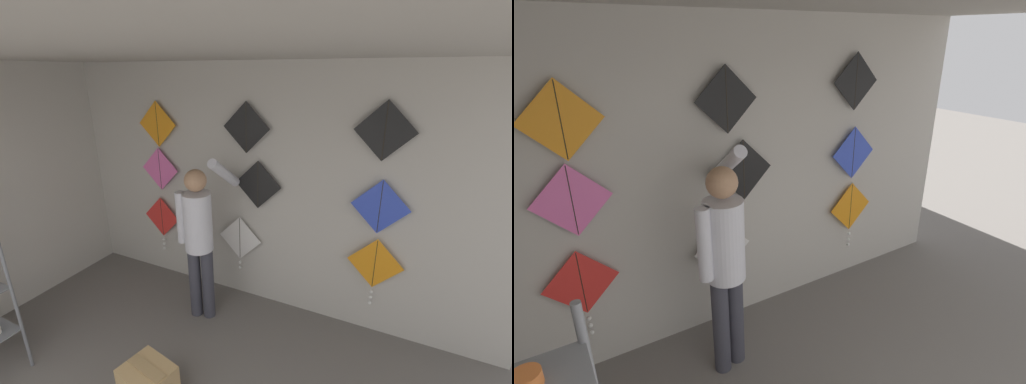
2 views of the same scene
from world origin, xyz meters
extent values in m
cube|color=#BCB7AD|center=(0.00, 3.54, 1.40)|extent=(5.58, 0.06, 2.80)
cylinder|color=orange|center=(-1.52, 1.47, 1.80)|extent=(0.08, 0.08, 0.04)
cylinder|color=#383842|center=(-0.37, 2.90, 0.43)|extent=(0.14, 0.14, 0.86)
cylinder|color=#383842|center=(-0.22, 2.94, 0.43)|extent=(0.14, 0.14, 0.86)
cylinder|color=silver|center=(-0.30, 2.92, 1.18)|extent=(0.30, 0.30, 0.64)
sphere|color=tan|center=(-0.30, 2.92, 1.64)|extent=(0.23, 0.23, 0.23)
cylinder|color=silver|center=(-0.48, 2.87, 1.22)|extent=(0.11, 0.11, 0.57)
cylinder|color=silver|center=(-0.12, 3.20, 1.67)|extent=(0.11, 0.53, 0.42)
cube|color=red|center=(-1.27, 3.45, 0.85)|extent=(0.55, 0.01, 0.55)
cylinder|color=black|center=(-1.27, 3.44, 0.85)|extent=(0.01, 0.01, 0.53)
sphere|color=white|center=(-1.27, 3.44, 0.52)|extent=(0.04, 0.04, 0.04)
sphere|color=white|center=(-1.27, 3.44, 0.45)|extent=(0.04, 0.04, 0.04)
sphere|color=white|center=(-1.27, 3.44, 0.38)|extent=(0.04, 0.04, 0.04)
cube|color=white|center=(-0.08, 3.45, 0.79)|extent=(0.55, 0.01, 0.55)
cylinder|color=black|center=(-0.08, 3.44, 0.79)|extent=(0.01, 0.01, 0.53)
sphere|color=white|center=(-0.08, 3.44, 0.47)|extent=(0.04, 0.04, 0.04)
sphere|color=white|center=(-0.08, 3.44, 0.40)|extent=(0.04, 0.04, 0.04)
cube|color=orange|center=(1.47, 3.45, 0.85)|extent=(0.55, 0.01, 0.55)
cylinder|color=black|center=(1.47, 3.44, 0.85)|extent=(0.01, 0.01, 0.53)
sphere|color=white|center=(1.47, 3.44, 0.52)|extent=(0.04, 0.04, 0.04)
sphere|color=white|center=(1.47, 3.44, 0.45)|extent=(0.04, 0.04, 0.04)
sphere|color=white|center=(1.47, 3.44, 0.38)|extent=(0.04, 0.04, 0.04)
cube|color=pink|center=(-1.22, 3.45, 1.52)|extent=(0.55, 0.01, 0.55)
cylinder|color=black|center=(-1.22, 3.44, 1.52)|extent=(0.01, 0.01, 0.53)
cube|color=black|center=(0.16, 3.45, 1.50)|extent=(0.55, 0.01, 0.55)
cylinder|color=black|center=(0.16, 3.44, 1.50)|extent=(0.01, 0.01, 0.53)
cube|color=blue|center=(1.45, 3.45, 1.46)|extent=(0.55, 0.01, 0.55)
cylinder|color=black|center=(1.45, 3.44, 1.46)|extent=(0.01, 0.01, 0.53)
cube|color=orange|center=(-1.19, 3.45, 2.09)|extent=(0.55, 0.01, 0.55)
cylinder|color=black|center=(-1.19, 3.44, 2.09)|extent=(0.01, 0.01, 0.53)
cube|color=black|center=(0.02, 3.45, 2.12)|extent=(0.55, 0.01, 0.55)
cylinder|color=black|center=(0.02, 3.44, 2.12)|extent=(0.01, 0.01, 0.53)
cube|color=black|center=(1.41, 3.45, 2.19)|extent=(0.55, 0.01, 0.55)
cylinder|color=black|center=(1.41, 3.44, 2.19)|extent=(0.01, 0.01, 0.53)
camera|label=1|loc=(1.69, 0.20, 2.69)|focal=24.00mm
camera|label=2|loc=(-1.40, 0.50, 2.62)|focal=28.00mm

